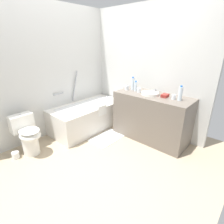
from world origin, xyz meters
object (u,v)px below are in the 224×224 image
object	(u,v)px
water_bottle_0	(133,84)
toilet_paper_roll	(16,155)
drinking_glass_1	(139,90)
drinking_glass_2	(127,88)
bath_mat	(107,138)
drinking_glass_0	(174,97)
amenity_basket	(165,96)
sink_basin	(150,94)
toilet	(28,135)
sink_faucet	(155,91)
water_bottle_1	(180,94)
bathtub	(88,116)
water_bottle_2	(136,86)

from	to	relation	value
water_bottle_0	toilet_paper_roll	distance (m)	2.40
drinking_glass_1	drinking_glass_2	distance (m)	0.29
bath_mat	drinking_glass_0	bearing A→B (deg)	-59.77
water_bottle_0	amenity_basket	bearing A→B (deg)	-91.93
sink_basin	toilet_paper_roll	distance (m)	2.48
sink_basin	drinking_glass_2	bearing A→B (deg)	91.87
toilet	drinking_glass_1	world-z (taller)	drinking_glass_1
sink_faucet	drinking_glass_2	distance (m)	0.56
drinking_glass_1	water_bottle_1	bearing A→B (deg)	-87.26
water_bottle_0	drinking_glass_1	world-z (taller)	water_bottle_0
sink_faucet	water_bottle_0	distance (m)	0.46
sink_basin	drinking_glass_0	bearing A→B (deg)	-88.13
bathtub	drinking_glass_1	distance (m)	1.23
water_bottle_0	drinking_glass_1	size ratio (longest dim) A/B	2.87
water_bottle_0	drinking_glass_2	bearing A→B (deg)	135.58
bathtub	drinking_glass_2	bearing A→B (deg)	-53.37
sink_faucet	bathtub	bearing A→B (deg)	120.57
sink_basin	amenity_basket	size ratio (longest dim) A/B	2.24
water_bottle_1	drinking_glass_0	world-z (taller)	water_bottle_1
toilet	water_bottle_1	distance (m)	2.55
amenity_basket	bath_mat	world-z (taller)	amenity_basket
drinking_glass_1	bath_mat	xyz separation A→B (m)	(-0.54, 0.32, -0.91)
sink_basin	drinking_glass_2	size ratio (longest dim) A/B	3.56
amenity_basket	bathtub	bearing A→B (deg)	110.84
water_bottle_2	drinking_glass_2	xyz separation A→B (m)	(-0.05, 0.18, -0.05)
drinking_glass_0	drinking_glass_1	bearing A→B (deg)	92.50
toilet	bath_mat	bearing A→B (deg)	61.13
drinking_glass_2	bath_mat	distance (m)	1.05
drinking_glass_1	drinking_glass_2	world-z (taller)	drinking_glass_1
sink_faucet	toilet_paper_roll	xyz separation A→B (m)	(-2.19, 1.21, -0.84)
drinking_glass_1	toilet_paper_roll	xyz separation A→B (m)	(-1.98, 0.98, -0.86)
sink_basin	drinking_glass_0	xyz separation A→B (m)	(0.01, -0.43, 0.02)
water_bottle_0	water_bottle_2	xyz separation A→B (m)	(-0.03, -0.09, -0.03)
sink_basin	water_bottle_1	xyz separation A→B (m)	(0.02, -0.52, 0.09)
sink_basin	drinking_glass_2	world-z (taller)	drinking_glass_2
bath_mat	toilet_paper_roll	bearing A→B (deg)	155.33
water_bottle_0	drinking_glass_2	size ratio (longest dim) A/B	2.92
drinking_glass_1	water_bottle_2	bearing A→B (deg)	66.22
sink_basin	sink_faucet	world-z (taller)	sink_faucet
bathtub	drinking_glass_0	xyz separation A→B (m)	(0.52, -1.60, 0.62)
drinking_glass_2	amenity_basket	xyz separation A→B (m)	(0.06, -0.78, -0.02)
toilet_paper_roll	bathtub	bearing A→B (deg)	-1.59
bath_mat	bathtub	bearing A→B (deg)	85.30
sink_faucet	amenity_basket	distance (m)	0.30
drinking_glass_0	drinking_glass_1	world-z (taller)	drinking_glass_1
bathtub	bath_mat	xyz separation A→B (m)	(-0.05, -0.62, -0.28)
bathtub	water_bottle_1	size ratio (longest dim) A/B	6.36
toilet	water_bottle_0	bearing A→B (deg)	66.64
water_bottle_0	water_bottle_1	bearing A→B (deg)	-92.67
toilet	drinking_glass_0	bearing A→B (deg)	46.75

